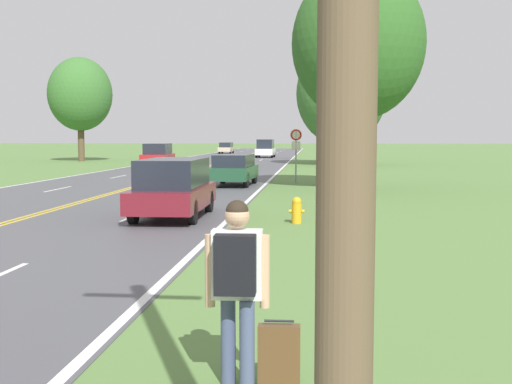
{
  "coord_description": "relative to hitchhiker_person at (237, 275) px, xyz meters",
  "views": [
    {
      "loc": [
        8.56,
        -2.51,
        2.42
      ],
      "look_at": [
        7.13,
        12.78,
        1.08
      ],
      "focal_mm": 45.0,
      "sensor_mm": 36.0,
      "label": 1
    }
  ],
  "objects": [
    {
      "name": "hitchhiker_person",
      "position": [
        0.0,
        0.0,
        0.0
      ],
      "size": [
        0.62,
        0.44,
        1.82
      ],
      "rotation": [
        0.0,
        0.0,
        1.59
      ],
      "color": "#475175",
      "rests_on": "ground"
    },
    {
      "name": "suitcase",
      "position": [
        0.4,
        0.06,
        -0.8
      ],
      "size": [
        0.41,
        0.15,
        0.68
      ],
      "rotation": [
        0.0,
        0.0,
        1.59
      ],
      "color": "brown",
      "rests_on": "ground"
    },
    {
      "name": "fire_hydrant",
      "position": [
        0.21,
        11.76,
        -0.74
      ],
      "size": [
        0.43,
        0.27,
        0.74
      ],
      "color": "gold",
      "rests_on": "ground"
    },
    {
      "name": "traffic_sign",
      "position": [
        -0.29,
        26.91,
        0.98
      ],
      "size": [
        0.6,
        0.1,
        2.77
      ],
      "color": "gray",
      "rests_on": "ground"
    },
    {
      "name": "utility_pole_midground",
      "position": [
        0.9,
        25.46,
        3.06
      ],
      "size": [
        1.8,
        0.24,
        8.04
      ],
      "color": "brown",
      "rests_on": "ground"
    },
    {
      "name": "utility_pole_far",
      "position": [
        0.94,
        54.26,
        3.95
      ],
      "size": [
        1.8,
        0.24,
        9.82
      ],
      "color": "brown",
      "rests_on": "ground"
    },
    {
      "name": "tree_left_verge",
      "position": [
        2.55,
        23.16,
        5.35
      ],
      "size": [
        5.88,
        5.88,
        9.88
      ],
      "color": "brown",
      "rests_on": "ground"
    },
    {
      "name": "tree_behind_sign",
      "position": [
        -21.62,
        53.62,
        5.23
      ],
      "size": [
        6.03,
        6.03,
        9.84
      ],
      "color": "brown",
      "rests_on": "ground"
    },
    {
      "name": "tree_mid_treeline",
      "position": [
        2.77,
        47.75,
        4.79
      ],
      "size": [
        7.41,
        7.41,
        10.17
      ],
      "color": "brown",
      "rests_on": "ground"
    },
    {
      "name": "car_maroon_suv_approaching",
      "position": [
        -3.46,
        12.68,
        -0.19
      ],
      "size": [
        1.91,
        4.7,
        1.75
      ],
      "rotation": [
        0.0,
        0.0,
        -1.56
      ],
      "color": "black",
      "rests_on": "ground"
    },
    {
      "name": "car_dark_green_suv_mid_near",
      "position": [
        -3.25,
        25.11,
        -0.29
      ],
      "size": [
        2.04,
        4.34,
        1.52
      ],
      "rotation": [
        0.0,
        0.0,
        -1.62
      ],
      "color": "black",
      "rests_on": "ground"
    },
    {
      "name": "car_red_van_mid_far",
      "position": [
        -11.39,
        42.52,
        -0.17
      ],
      "size": [
        2.14,
        4.47,
        1.84
      ],
      "rotation": [
        0.0,
        0.0,
        1.62
      ],
      "color": "black",
      "rests_on": "ground"
    },
    {
      "name": "car_white_van_receding",
      "position": [
        -4.91,
        65.79,
        -0.07
      ],
      "size": [
        2.03,
        4.21,
        2.03
      ],
      "rotation": [
        0.0,
        0.0,
        -1.59
      ],
      "color": "black",
      "rests_on": "ground"
    },
    {
      "name": "car_champagne_van_distant",
      "position": [
        -11.55,
        81.45,
        -0.31
      ],
      "size": [
        1.73,
        4.44,
        1.52
      ],
      "rotation": [
        0.0,
        0.0,
        1.57
      ],
      "color": "black",
      "rests_on": "ground"
    }
  ]
}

